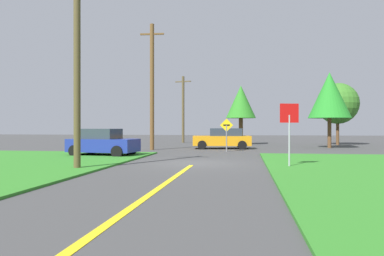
{
  "coord_description": "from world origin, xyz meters",
  "views": [
    {
      "loc": [
        2.41,
        -17.12,
        1.72
      ],
      "look_at": [
        -0.51,
        2.64,
        1.67
      ],
      "focal_mm": 34.04,
      "sensor_mm": 36.0,
      "label": 1
    }
  ],
  "objects_px": {
    "car_approaching_junction": "(223,139)",
    "parked_car_near_building": "(103,142)",
    "direction_sign": "(227,131)",
    "oak_tree_left": "(329,95)",
    "utility_pole_near": "(77,65)",
    "oak_tree_right": "(338,104)",
    "stop_sign": "(289,122)",
    "utility_pole_far": "(183,108)",
    "pine_tree_center": "(241,102)",
    "utility_pole_mid": "(152,86)"
  },
  "relations": [
    {
      "from": "car_approaching_junction",
      "to": "parked_car_near_building",
      "type": "xyz_separation_m",
      "value": [
        -6.61,
        -8.31,
        -0.0
      ]
    },
    {
      "from": "car_approaching_junction",
      "to": "utility_pole_far",
      "type": "relative_size",
      "value": 0.64
    },
    {
      "from": "stop_sign",
      "to": "oak_tree_left",
      "type": "bearing_deg",
      "value": -121.29
    },
    {
      "from": "car_approaching_junction",
      "to": "oak_tree_left",
      "type": "relative_size",
      "value": 0.75
    },
    {
      "from": "oak_tree_left",
      "to": "direction_sign",
      "type": "bearing_deg",
      "value": -144.25
    },
    {
      "from": "stop_sign",
      "to": "parked_car_near_building",
      "type": "distance_m",
      "value": 11.35
    },
    {
      "from": "utility_pole_near",
      "to": "oak_tree_right",
      "type": "bearing_deg",
      "value": 55.59
    },
    {
      "from": "oak_tree_left",
      "to": "utility_pole_near",
      "type": "bearing_deg",
      "value": -128.08
    },
    {
      "from": "parked_car_near_building",
      "to": "oak_tree_left",
      "type": "xyz_separation_m",
      "value": [
        15.22,
        10.6,
        3.52
      ]
    },
    {
      "from": "stop_sign",
      "to": "oak_tree_right",
      "type": "relative_size",
      "value": 0.46
    },
    {
      "from": "oak_tree_left",
      "to": "oak_tree_right",
      "type": "height_order",
      "value": "oak_tree_left"
    },
    {
      "from": "oak_tree_left",
      "to": "utility_pole_far",
      "type": "bearing_deg",
      "value": 149.07
    },
    {
      "from": "oak_tree_left",
      "to": "oak_tree_right",
      "type": "relative_size",
      "value": 1.05
    },
    {
      "from": "parked_car_near_building",
      "to": "utility_pole_far",
      "type": "xyz_separation_m",
      "value": [
        1.62,
        18.75,
        2.97
      ]
    },
    {
      "from": "stop_sign",
      "to": "utility_pole_mid",
      "type": "xyz_separation_m",
      "value": [
        -8.78,
        10.83,
        2.91
      ]
    },
    {
      "from": "stop_sign",
      "to": "pine_tree_center",
      "type": "relative_size",
      "value": 0.47
    },
    {
      "from": "stop_sign",
      "to": "utility_pole_far",
      "type": "xyz_separation_m",
      "value": [
        -8.61,
        23.56,
        1.85
      ]
    },
    {
      "from": "direction_sign",
      "to": "oak_tree_right",
      "type": "distance_m",
      "value": 15.17
    },
    {
      "from": "oak_tree_left",
      "to": "pine_tree_center",
      "type": "height_order",
      "value": "oak_tree_left"
    },
    {
      "from": "utility_pole_far",
      "to": "car_approaching_junction",
      "type": "bearing_deg",
      "value": -64.44
    },
    {
      "from": "car_approaching_junction",
      "to": "parked_car_near_building",
      "type": "height_order",
      "value": "same"
    },
    {
      "from": "oak_tree_right",
      "to": "utility_pole_mid",
      "type": "bearing_deg",
      "value": -147.89
    },
    {
      "from": "direction_sign",
      "to": "utility_pole_mid",
      "type": "bearing_deg",
      "value": 167.33
    },
    {
      "from": "pine_tree_center",
      "to": "parked_car_near_building",
      "type": "bearing_deg",
      "value": -117.17
    },
    {
      "from": "stop_sign",
      "to": "utility_pole_near",
      "type": "height_order",
      "value": "utility_pole_near"
    },
    {
      "from": "parked_car_near_building",
      "to": "oak_tree_left",
      "type": "distance_m",
      "value": 18.88
    },
    {
      "from": "parked_car_near_building",
      "to": "pine_tree_center",
      "type": "xyz_separation_m",
      "value": [
        7.94,
        15.48,
        3.36
      ]
    },
    {
      "from": "utility_pole_far",
      "to": "utility_pole_mid",
      "type": "bearing_deg",
      "value": -90.79
    },
    {
      "from": "utility_pole_far",
      "to": "stop_sign",
      "type": "bearing_deg",
      "value": -69.93
    },
    {
      "from": "stop_sign",
      "to": "utility_pole_near",
      "type": "bearing_deg",
      "value": -0.85
    },
    {
      "from": "utility_pole_mid",
      "to": "utility_pole_far",
      "type": "height_order",
      "value": "utility_pole_mid"
    },
    {
      "from": "utility_pole_near",
      "to": "pine_tree_center",
      "type": "distance_m",
      "value": 23.05
    },
    {
      "from": "car_approaching_junction",
      "to": "direction_sign",
      "type": "height_order",
      "value": "direction_sign"
    },
    {
      "from": "stop_sign",
      "to": "oak_tree_right",
      "type": "distance_m",
      "value": 21.88
    },
    {
      "from": "stop_sign",
      "to": "utility_pole_near",
      "type": "relative_size",
      "value": 0.33
    },
    {
      "from": "car_approaching_junction",
      "to": "pine_tree_center",
      "type": "height_order",
      "value": "pine_tree_center"
    },
    {
      "from": "utility_pole_mid",
      "to": "pine_tree_center",
      "type": "xyz_separation_m",
      "value": [
        6.5,
        9.45,
        -0.68
      ]
    },
    {
      "from": "direction_sign",
      "to": "car_approaching_junction",
      "type": "bearing_deg",
      "value": 97.73
    },
    {
      "from": "car_approaching_junction",
      "to": "oak_tree_right",
      "type": "distance_m",
      "value": 13.31
    },
    {
      "from": "utility_pole_near",
      "to": "utility_pole_mid",
      "type": "height_order",
      "value": "utility_pole_mid"
    },
    {
      "from": "utility_pole_near",
      "to": "pine_tree_center",
      "type": "height_order",
      "value": "utility_pole_near"
    },
    {
      "from": "stop_sign",
      "to": "oak_tree_right",
      "type": "height_order",
      "value": "oak_tree_right"
    },
    {
      "from": "car_approaching_junction",
      "to": "oak_tree_left",
      "type": "distance_m",
      "value": 9.58
    },
    {
      "from": "stop_sign",
      "to": "direction_sign",
      "type": "distance_m",
      "value": 10.07
    },
    {
      "from": "car_approaching_junction",
      "to": "parked_car_near_building",
      "type": "distance_m",
      "value": 10.62
    },
    {
      "from": "parked_car_near_building",
      "to": "utility_pole_near",
      "type": "bearing_deg",
      "value": -69.94
    },
    {
      "from": "direction_sign",
      "to": "oak_tree_left",
      "type": "height_order",
      "value": "oak_tree_left"
    },
    {
      "from": "utility_pole_near",
      "to": "oak_tree_right",
      "type": "distance_m",
      "value": 27.35
    },
    {
      "from": "utility_pole_near",
      "to": "utility_pole_far",
      "type": "distance_m",
      "value": 25.46
    },
    {
      "from": "oak_tree_left",
      "to": "pine_tree_center",
      "type": "bearing_deg",
      "value": 146.19
    }
  ]
}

